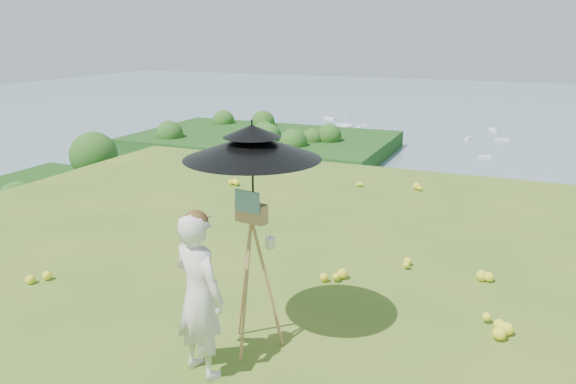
% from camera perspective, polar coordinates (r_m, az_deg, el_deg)
% --- Properties ---
extents(ground, '(14.00, 14.00, 0.00)m').
position_cam_1_polar(ground, '(6.41, 0.78, -11.54)').
color(ground, '#3F7120').
rests_on(ground, ground).
extents(shoreline_tier, '(170.00, 28.00, 8.00)m').
position_cam_1_polar(shoreline_tier, '(89.25, 19.67, -10.89)').
color(shoreline_tier, slate).
rests_on(shoreline_tier, bay_water).
extents(bay_water, '(700.00, 700.00, 0.00)m').
position_cam_1_polar(bay_water, '(248.04, 22.46, 6.23)').
color(bay_water, gray).
rests_on(bay_water, ground).
extents(peninsula, '(90.00, 60.00, 12.00)m').
position_cam_1_polar(peninsula, '(180.71, -2.59, 5.80)').
color(peninsula, '#173D10').
rests_on(peninsula, bay_water).
extents(slope_trees, '(110.00, 50.00, 6.00)m').
position_cam_1_polar(slope_trees, '(44.14, 18.46, -8.89)').
color(slope_trees, '#295318').
rests_on(slope_trees, forest_slope).
extents(harbor_town, '(110.00, 22.00, 5.00)m').
position_cam_1_polar(harbor_town, '(86.61, 20.07, -7.04)').
color(harbor_town, silver).
rests_on(harbor_town, shoreline_tier).
extents(moored_boats, '(140.00, 140.00, 0.70)m').
position_cam_1_polar(moored_boats, '(170.87, 17.64, 2.87)').
color(moored_boats, white).
rests_on(moored_boats, bay_water).
extents(wildflowers, '(10.00, 10.50, 0.12)m').
position_cam_1_polar(wildflowers, '(6.59, 1.62, -10.15)').
color(wildflowers, yellow).
rests_on(wildflowers, ground).
extents(painter, '(0.64, 0.52, 1.52)m').
position_cam_1_polar(painter, '(5.01, -9.04, -10.32)').
color(painter, white).
rests_on(painter, ground).
extents(field_easel, '(0.69, 0.69, 1.60)m').
position_cam_1_polar(field_easel, '(5.33, -3.63, -8.01)').
color(field_easel, olive).
rests_on(field_easel, ground).
extents(sun_umbrella, '(1.46, 1.46, 0.91)m').
position_cam_1_polar(sun_umbrella, '(5.04, -3.61, 2.23)').
color(sun_umbrella, black).
rests_on(sun_umbrella, field_easel).
extents(painter_cap, '(0.26, 0.29, 0.10)m').
position_cam_1_polar(painter_cap, '(4.74, -9.41, -2.52)').
color(painter_cap, '#C76D79').
rests_on(painter_cap, painter).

